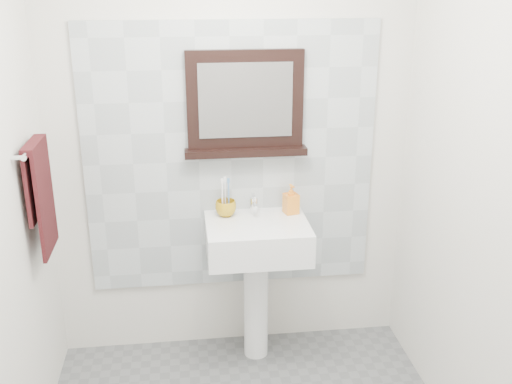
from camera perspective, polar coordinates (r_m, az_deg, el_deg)
back_wall at (r=3.30m, az=-2.43°, el=4.79°), size 2.00×0.01×2.50m
right_wall at (r=2.58m, az=22.61°, el=-1.14°), size 0.01×2.20×2.50m
splashback at (r=3.32m, az=-2.39°, el=3.07°), size 1.60×0.02×1.50m
pedestal_sink at (r=3.30m, az=0.09°, el=-5.83°), size 0.55×0.44×0.96m
toothbrush_cup at (r=3.30m, az=-2.90°, el=-1.55°), size 0.15×0.15×0.09m
toothbrushes at (r=3.27m, az=-2.93°, el=-0.28°), size 0.05×0.04×0.21m
soap_dispenser at (r=3.32m, az=3.36°, el=-0.67°), size 0.09×0.09×0.17m
framed_mirror at (r=3.22m, az=-1.04°, el=8.21°), size 0.66×0.11×0.56m
towel_bar at (r=2.95m, az=-20.49°, el=4.13°), size 0.07×0.40×0.03m
hand_towel at (r=3.01m, az=-19.88°, el=0.28°), size 0.06×0.30×0.55m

